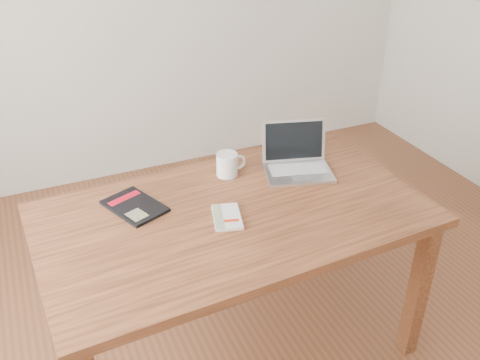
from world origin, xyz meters
name	(u,v)px	position (x,y,z in m)	size (l,w,h in m)	color
room	(273,76)	(-0.07, 0.00, 1.36)	(4.04, 4.04, 2.70)	brown
desk	(235,230)	(-0.13, 0.17, 0.66)	(1.57, 0.95, 0.75)	brown
white_guidebook	(227,217)	(-0.18, 0.14, 0.76)	(0.15, 0.19, 0.02)	beige
black_guidebook	(135,206)	(-0.48, 0.36, 0.76)	(0.25, 0.29, 0.01)	black
laptop	(297,161)	(0.26, 0.37, 0.79)	(0.34, 0.31, 0.20)	silver
coffee_mug	(228,164)	(-0.04, 0.45, 0.80)	(0.14, 0.10, 0.10)	white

